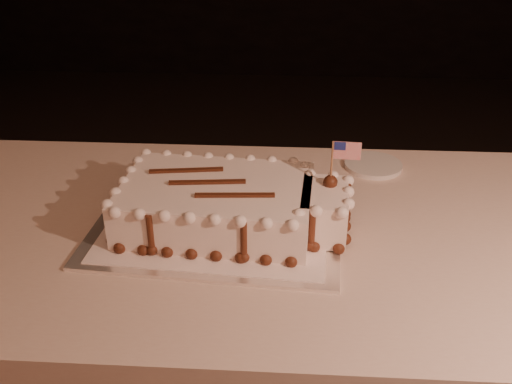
# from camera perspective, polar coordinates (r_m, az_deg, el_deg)

# --- Properties ---
(banquet_table) EXTENTS (2.40, 0.80, 0.75)m
(banquet_table) POSITION_cam_1_polar(r_m,az_deg,el_deg) (1.46, 13.24, -16.28)
(banquet_table) COLOR beige
(banquet_table) RESTS_ON ground
(cake_board) EXTENTS (0.54, 0.42, 0.01)m
(cake_board) POSITION_cam_1_polar(r_m,az_deg,el_deg) (1.20, -3.84, -3.30)
(cake_board) COLOR white
(cake_board) RESTS_ON banquet_table
(doily) EXTENTS (0.48, 0.38, 0.00)m
(doily) POSITION_cam_1_polar(r_m,az_deg,el_deg) (1.19, -3.85, -3.10)
(doily) COLOR white
(doily) RESTS_ON cake_board
(sheet_cake) EXTENTS (0.49, 0.30, 0.19)m
(sheet_cake) POSITION_cam_1_polar(r_m,az_deg,el_deg) (1.16, -2.62, -1.25)
(sheet_cake) COLOR white
(sheet_cake) RESTS_ON doily
(side_plate) EXTENTS (0.14, 0.14, 0.01)m
(side_plate) POSITION_cam_1_polar(r_m,az_deg,el_deg) (1.46, 11.63, 2.64)
(side_plate) COLOR silver
(side_plate) RESTS_ON banquet_table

